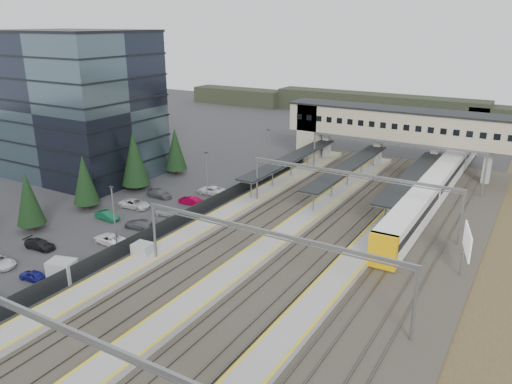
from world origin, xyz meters
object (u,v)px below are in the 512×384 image
Objects in this scene: office_building at (78,105)px; footbridge at (383,126)px; relay_cabin_near at (62,270)px; train at (443,176)px; billboard at (467,243)px; relay_cabin_far at (143,252)px.

office_building is 53.18m from footbridge.
train reaches higher than relay_cabin_near.
train is at bearing 105.80° from billboard.
office_building is 0.37× the size of train.
relay_cabin_far is 49.33m from train.
billboard is (63.59, -3.68, -9.11)m from office_building.
relay_cabin_near is 0.05× the size of train.
relay_cabin_far is 35.59m from billboard.
relay_cabin_far is (31.99, -19.91, -11.21)m from office_building.
office_building is 64.35m from billboard.
relay_cabin_near is at bearing -116.46° from relay_cabin_far.
train reaches higher than relay_cabin_far.
billboard is (19.89, -33.67, -4.85)m from footbridge.
relay_cabin_near is 1.39× the size of relay_cabin_far.
relay_cabin_near is 8.75m from relay_cabin_far.
train is at bearing -29.05° from footbridge.
relay_cabin_far is at bearing -152.81° from billboard.
office_building reaches higher than footbridge.
footbridge reaches higher than relay_cabin_far.
billboard is at bearing 34.14° from relay_cabin_near.
office_building reaches higher than relay_cabin_far.
billboard is (7.59, -26.84, 0.85)m from train.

